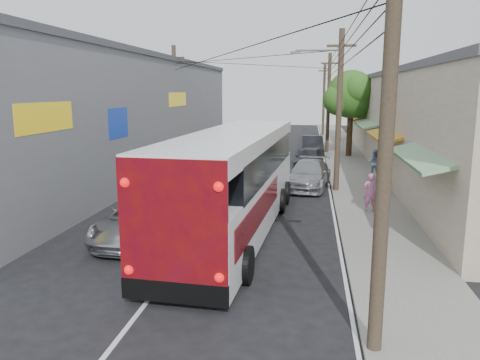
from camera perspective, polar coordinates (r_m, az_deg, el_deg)
The scene contains 13 objects.
ground at distance 12.46m, azimuth -10.49°, elevation -13.46°, with size 120.00×120.00×0.00m, color black.
sidewalk at distance 31.22m, azimuth 13.35°, elevation 1.31°, with size 3.00×80.00×0.12m, color slate.
building_right at distance 33.53m, azimuth 21.03°, elevation 6.84°, with size 7.09×40.00×6.25m.
building_left at distance 31.27m, azimuth -14.81°, elevation 7.88°, with size 7.20×36.00×7.25m.
utility_poles at distance 31.05m, azimuth 7.35°, elevation 9.01°, with size 11.80×45.28×8.00m.
street_tree at distance 36.84m, azimuth 13.51°, elevation 9.93°, with size 4.40×4.00×6.60m.
coach_bus at distance 16.78m, azimuth -0.62°, elevation -0.10°, with size 3.56×12.87×3.67m.
jeepney at distance 16.57m, azimuth -11.84°, elevation -4.77°, with size 2.30×4.98×1.38m, color #BBBDC3.
parked_suv at distance 24.98m, azimuth 8.35°, elevation 0.67°, with size 2.01×4.94×1.43m, color #93939A.
parked_car_mid at distance 31.01m, azimuth 8.43°, elevation 2.64°, with size 1.68×4.17×1.42m, color #28292D.
parked_car_far at distance 37.95m, azimuth 8.83°, elevation 4.18°, with size 1.59×4.56×1.50m, color black.
pedestrian_near at distance 20.19m, azimuth 15.59°, elevation -1.45°, with size 0.59×0.39×1.61m, color #C06696.
pedestrian_far at distance 28.55m, azimuth 16.06°, elevation 2.04°, with size 0.78×0.61×1.60m, color #83A1BF.
Camera 1 is at (3.85, -10.70, 5.10)m, focal length 35.00 mm.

